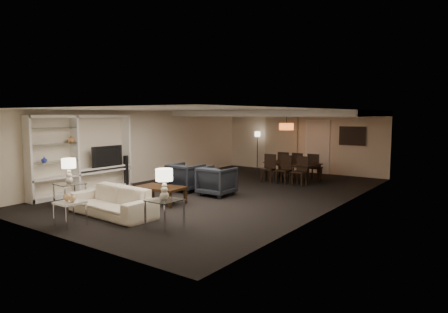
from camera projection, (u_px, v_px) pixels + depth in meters
floor at (224, 192)px, 12.16m from camera, size 11.00×11.00×0.00m
ceiling at (224, 110)px, 11.90m from camera, size 7.00×11.00×0.02m
wall_back at (302, 142)px, 16.46m from camera, size 7.00×0.02×2.50m
wall_front at (55, 173)px, 7.59m from camera, size 7.00×0.02×2.50m
wall_left at (144, 146)px, 14.06m from camera, size 0.02×11.00×2.50m
wall_right at (337, 159)px, 9.99m from camera, size 0.02×11.00×2.50m
ceiling_soffit at (279, 114)px, 14.73m from camera, size 7.00×4.00×0.20m
curtains at (281, 142)px, 16.93m from camera, size 1.50×0.12×2.40m
door at (317, 147)px, 16.05m from camera, size 0.90×0.05×2.10m
painting at (352, 136)px, 15.18m from camera, size 0.95×0.04×0.65m
media_unit at (83, 155)px, 11.86m from camera, size 0.38×3.40×2.35m
pendant_light at (286, 127)px, 14.61m from camera, size 0.52×0.52×0.24m
sofa at (112, 201)px, 9.36m from camera, size 2.33×1.00×0.67m
coffee_table at (161, 195)px, 10.67m from camera, size 1.30×0.81×0.45m
armchair_left at (186, 177)px, 12.36m from camera, size 0.93×0.95×0.85m
armchair_right at (217, 181)px, 11.67m from camera, size 0.94×0.96×0.85m
side_table_left at (70, 194)px, 10.36m from camera, size 0.68×0.68×0.59m
side_table_right at (165, 213)px, 8.38m from camera, size 0.64×0.64×0.59m
table_lamp_left at (69, 171)px, 10.29m from camera, size 0.36×0.36×0.65m
table_lamp_right at (164, 184)px, 8.31m from camera, size 0.39×0.39×0.65m
marble_table at (71, 214)px, 8.48m from camera, size 0.53×0.53×0.53m
gold_gourd_a at (67, 197)px, 8.50m from camera, size 0.17×0.17×0.17m
gold_gourd_b at (73, 199)px, 8.39m from camera, size 0.15×0.15×0.15m
television at (105, 156)px, 12.48m from camera, size 1.11×0.15×0.64m
vase_blue at (44, 159)px, 10.88m from camera, size 0.15×0.15×0.16m
vase_amber at (71, 139)px, 11.51m from camera, size 0.18×0.18×0.18m
floor_speaker at (126, 171)px, 13.05m from camera, size 0.13×0.13×1.03m
dining_table at (292, 172)px, 14.17m from camera, size 1.97×1.25×0.65m
chair_nl at (268, 168)px, 13.97m from camera, size 0.50×0.50×0.97m
chair_nm at (283, 170)px, 13.63m from camera, size 0.47×0.47×0.97m
chair_nr at (300, 171)px, 13.28m from camera, size 0.47×0.47×0.97m
chair_fl at (285, 165)px, 15.02m from camera, size 0.48×0.48×0.97m
chair_fm at (300, 166)px, 14.67m from camera, size 0.48×0.48×0.97m
chair_fr at (315, 167)px, 14.33m from camera, size 0.45×0.45×0.97m
floor_lamp at (257, 150)px, 17.40m from camera, size 0.26×0.26×1.63m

